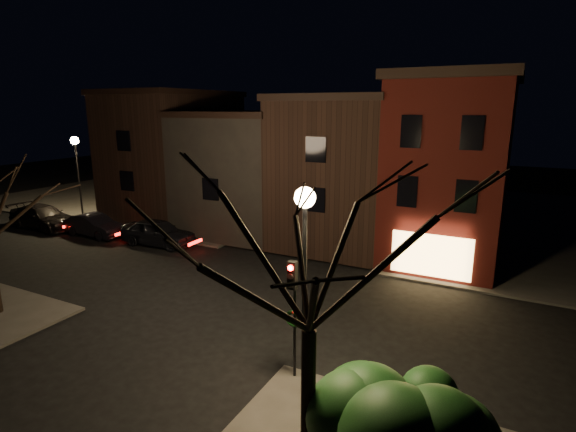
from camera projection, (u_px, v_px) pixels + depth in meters
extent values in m
plane|color=black|center=(241.00, 291.00, 22.06)|extent=(120.00, 120.00, 0.00)
cube|color=#2D2B28|center=(186.00, 191.00, 48.21)|extent=(30.00, 30.00, 0.12)
cube|color=#51120E|center=(449.00, 173.00, 25.52)|extent=(6.00, 8.00, 10.00)
cube|color=black|center=(457.00, 77.00, 24.28)|extent=(6.50, 8.50, 0.50)
cube|color=#FCCA71|center=(431.00, 255.00, 22.89)|extent=(4.00, 0.12, 2.20)
cube|color=black|center=(346.00, 172.00, 29.39)|extent=(7.00, 10.00, 9.00)
cube|color=black|center=(349.00, 98.00, 28.28)|extent=(7.30, 10.30, 0.40)
cube|color=black|center=(252.00, 173.00, 32.72)|extent=(7.50, 10.00, 8.00)
cube|color=black|center=(251.00, 114.00, 31.73)|extent=(7.80, 10.30, 0.40)
cube|color=black|center=(174.00, 158.00, 35.76)|extent=(7.00, 10.00, 9.50)
cube|color=black|center=(170.00, 93.00, 34.59)|extent=(7.30, 10.30, 0.40)
cylinder|color=black|center=(304.00, 302.00, 13.39)|extent=(0.14, 0.14, 6.00)
sphere|color=#FFD18C|center=(305.00, 197.00, 12.64)|extent=(0.60, 0.60, 0.60)
cylinder|color=black|center=(79.00, 182.00, 35.12)|extent=(0.14, 0.14, 6.00)
sphere|color=#FFD18C|center=(75.00, 141.00, 34.37)|extent=(0.60, 0.60, 0.60)
cylinder|color=black|center=(295.00, 320.00, 14.41)|extent=(0.10, 0.10, 4.00)
cube|color=black|center=(292.00, 275.00, 13.88)|extent=(0.28, 0.22, 0.90)
cylinder|color=#FF0C07|center=(291.00, 268.00, 13.71)|extent=(0.18, 0.06, 0.18)
cylinder|color=black|center=(291.00, 276.00, 13.77)|extent=(0.18, 0.06, 0.18)
cylinder|color=black|center=(291.00, 285.00, 13.84)|extent=(0.18, 0.06, 0.18)
torus|color=#0C380F|center=(294.00, 318.00, 14.31)|extent=(0.58, 0.14, 0.58)
sphere|color=#990C0C|center=(293.00, 312.00, 14.24)|extent=(0.12, 0.12, 0.12)
cylinder|color=black|center=(308.00, 397.00, 10.94)|extent=(0.36, 0.36, 3.57)
ellipsoid|color=black|center=(394.00, 430.00, 10.62)|extent=(3.67, 3.67, 2.44)
imported|color=black|center=(158.00, 232.00, 29.19)|extent=(5.19, 2.39, 1.72)
imported|color=black|center=(94.00, 225.00, 31.22)|extent=(4.74, 1.78, 1.55)
imported|color=black|center=(43.00, 217.00, 33.28)|extent=(5.92, 2.49, 1.71)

